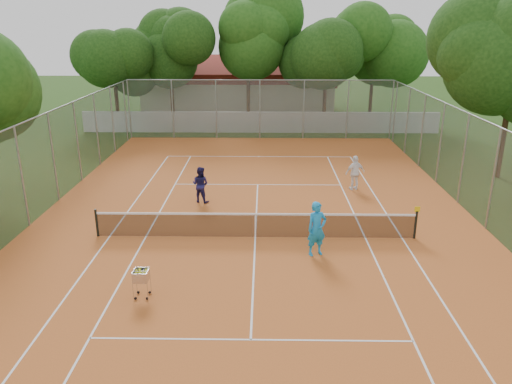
{
  "coord_description": "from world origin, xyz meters",
  "views": [
    {
      "loc": [
        0.32,
        -17.16,
        7.65
      ],
      "look_at": [
        0.0,
        1.5,
        1.3
      ],
      "focal_mm": 35.0,
      "sensor_mm": 36.0,
      "label": 1
    }
  ],
  "objects_px": {
    "player_near": "(317,229)",
    "ball_hopper": "(142,283)",
    "player_far_left": "(200,184)",
    "player_far_right": "(355,173)",
    "clubhouse": "(239,86)",
    "tennis_net": "(255,225)"
  },
  "relations": [
    {
      "from": "player_near",
      "to": "player_far_left",
      "type": "xyz_separation_m",
      "value": [
        -4.64,
        5.3,
        -0.15
      ]
    },
    {
      "from": "tennis_net",
      "to": "player_far_left",
      "type": "bearing_deg",
      "value": 122.95
    },
    {
      "from": "tennis_net",
      "to": "player_far_right",
      "type": "distance_m",
      "value": 7.4
    },
    {
      "from": "player_near",
      "to": "player_far_left",
      "type": "height_order",
      "value": "player_near"
    },
    {
      "from": "clubhouse",
      "to": "player_far_left",
      "type": "height_order",
      "value": "clubhouse"
    },
    {
      "from": "tennis_net",
      "to": "player_far_right",
      "type": "bearing_deg",
      "value": 50.87
    },
    {
      "from": "player_far_right",
      "to": "ball_hopper",
      "type": "height_order",
      "value": "player_far_right"
    },
    {
      "from": "clubhouse",
      "to": "player_near",
      "type": "height_order",
      "value": "clubhouse"
    },
    {
      "from": "player_far_left",
      "to": "player_far_right",
      "type": "bearing_deg",
      "value": -144.3
    },
    {
      "from": "tennis_net",
      "to": "ball_hopper",
      "type": "bearing_deg",
      "value": -126.51
    },
    {
      "from": "player_near",
      "to": "ball_hopper",
      "type": "relative_size",
      "value": 2.03
    },
    {
      "from": "tennis_net",
      "to": "player_near",
      "type": "height_order",
      "value": "player_near"
    },
    {
      "from": "clubhouse",
      "to": "player_far_right",
      "type": "distance_m",
      "value": 24.24
    },
    {
      "from": "player_near",
      "to": "player_far_right",
      "type": "distance_m",
      "value": 7.59
    },
    {
      "from": "tennis_net",
      "to": "clubhouse",
      "type": "xyz_separation_m",
      "value": [
        -2.0,
        29.0,
        1.69
      ]
    },
    {
      "from": "player_far_left",
      "to": "player_far_right",
      "type": "height_order",
      "value": "player_far_right"
    },
    {
      "from": "clubhouse",
      "to": "player_far_right",
      "type": "height_order",
      "value": "clubhouse"
    },
    {
      "from": "tennis_net",
      "to": "player_far_right",
      "type": "height_order",
      "value": "player_far_right"
    },
    {
      "from": "clubhouse",
      "to": "player_near",
      "type": "bearing_deg",
      "value": -82.28
    },
    {
      "from": "clubhouse",
      "to": "ball_hopper",
      "type": "bearing_deg",
      "value": -92.11
    },
    {
      "from": "player_far_right",
      "to": "clubhouse",
      "type": "bearing_deg",
      "value": -91.77
    },
    {
      "from": "player_far_left",
      "to": "ball_hopper",
      "type": "xyz_separation_m",
      "value": [
        -0.72,
        -8.24,
        -0.34
      ]
    }
  ]
}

